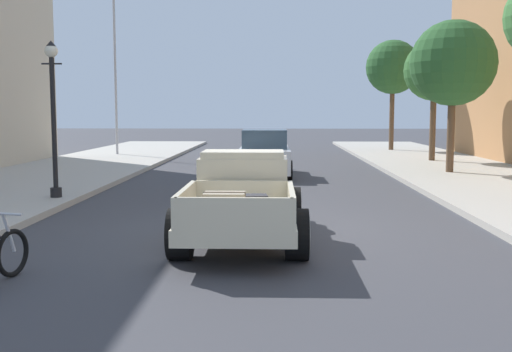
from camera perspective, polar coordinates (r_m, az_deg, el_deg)
ground_plane at (r=11.76m, az=-0.31°, el=-5.13°), size 140.00×140.00×0.00m
hotrod_truck_cream at (r=10.94m, az=-1.21°, el=-1.97°), size 2.22×4.96×1.58m
car_background_white at (r=21.57m, az=0.80°, el=2.03°), size 1.90×4.32×1.65m
street_lamp_near at (r=15.90m, az=-18.42°, el=6.12°), size 0.50×0.32×3.85m
flagpole at (r=31.56m, az=-12.66°, el=12.26°), size 1.74×0.16×9.16m
street_tree_second at (r=22.62m, az=17.92°, el=9.96°), size 2.97×2.97×5.29m
street_tree_third at (r=27.78m, az=16.32°, el=9.40°), size 2.62×2.62×5.21m
street_tree_farthest at (r=35.01m, az=12.66°, el=9.86°), size 2.97×2.97×6.06m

